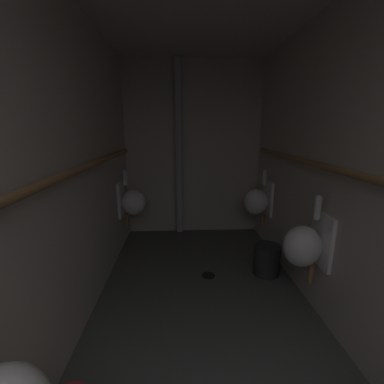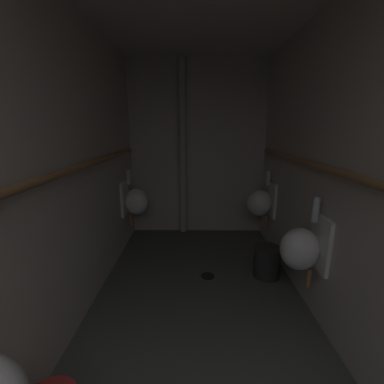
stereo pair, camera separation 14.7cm
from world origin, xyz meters
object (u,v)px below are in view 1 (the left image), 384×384
urinal_left_mid (132,202)px  urinal_right_far (258,201)px  urinal_right_mid (305,245)px  standpipe_back_wall (179,151)px  waste_bin (267,259)px  floor_drain (209,275)px

urinal_left_mid → urinal_right_far: 1.61m
urinal_right_mid → standpipe_back_wall: (-1.01, 1.75, 0.61)m
urinal_right_far → standpipe_back_wall: 1.27m
standpipe_back_wall → waste_bin: (0.92, -1.17, -1.05)m
urinal_right_mid → urinal_right_far: 1.29m
standpipe_back_wall → waste_bin: size_ratio=7.34×
urinal_right_far → standpipe_back_wall: (-1.01, 0.46, 0.61)m
floor_drain → waste_bin: waste_bin is taller
urinal_right_mid → waste_bin: urinal_right_mid is taller
standpipe_back_wall → waste_bin: standpipe_back_wall is taller
urinal_right_mid → urinal_left_mid: bearing=140.4°
urinal_left_mid → waste_bin: 1.75m
standpipe_back_wall → floor_drain: bearing=-75.6°
urinal_left_mid → floor_drain: size_ratio=5.39×
urinal_right_far → floor_drain: urinal_right_far is taller
urinal_left_mid → standpipe_back_wall: (0.60, 0.42, 0.61)m
standpipe_back_wall → urinal_left_mid: bearing=-144.9°
urinal_right_far → standpipe_back_wall: standpipe_back_wall is taller
urinal_right_mid → standpipe_back_wall: size_ratio=0.32×
urinal_right_far → floor_drain: 1.18m
standpipe_back_wall → floor_drain: 1.72m
urinal_right_mid → waste_bin: size_ratio=2.33×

